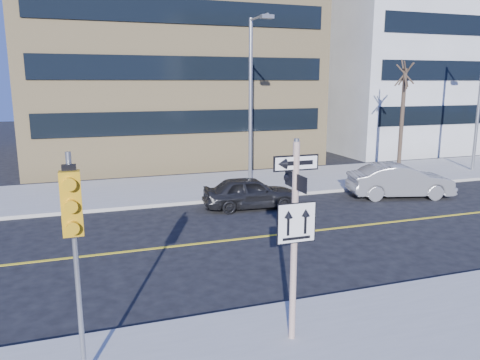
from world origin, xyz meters
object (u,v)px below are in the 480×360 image
object	(u,v)px
sign_pole	(295,230)
streetlight_a	(252,92)
parked_car_a	(250,192)
street_tree_west	(405,77)
parked_car_b	(400,181)
traffic_signal	(73,222)

from	to	relation	value
sign_pole	streetlight_a	size ratio (longest dim) A/B	0.51
parked_car_a	street_tree_west	world-z (taller)	street_tree_west
street_tree_west	parked_car_a	bearing A→B (deg)	-160.39
parked_car_a	street_tree_west	size ratio (longest dim) A/B	0.63
parked_car_b	street_tree_west	xyz separation A→B (m)	(3.00, 4.07, 4.75)
streetlight_a	street_tree_west	distance (m)	9.05
traffic_signal	parked_car_b	world-z (taller)	traffic_signal
parked_car_a	street_tree_west	xyz separation A→B (m)	(10.21, 3.64, 4.85)
traffic_signal	streetlight_a	distance (m)	15.72
sign_pole	parked_car_b	world-z (taller)	sign_pole
parked_car_a	parked_car_b	xyz separation A→B (m)	(7.20, -0.44, 0.10)
streetlight_a	street_tree_west	world-z (taller)	streetlight_a
street_tree_west	streetlight_a	bearing A→B (deg)	-176.55
traffic_signal	parked_car_b	xyz separation A→B (m)	(14.00, 9.89, -2.26)
sign_pole	parked_car_a	world-z (taller)	sign_pole
parked_car_a	parked_car_b	size ratio (longest dim) A/B	0.85
traffic_signal	street_tree_west	xyz separation A→B (m)	(17.00, 13.96, 2.50)
traffic_signal	streetlight_a	xyz separation A→B (m)	(8.00, 13.42, 1.73)
sign_pole	streetlight_a	bearing A→B (deg)	73.23
parked_car_b	parked_car_a	bearing A→B (deg)	100.89
sign_pole	streetlight_a	world-z (taller)	streetlight_a
traffic_signal	streetlight_a	size ratio (longest dim) A/B	0.50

